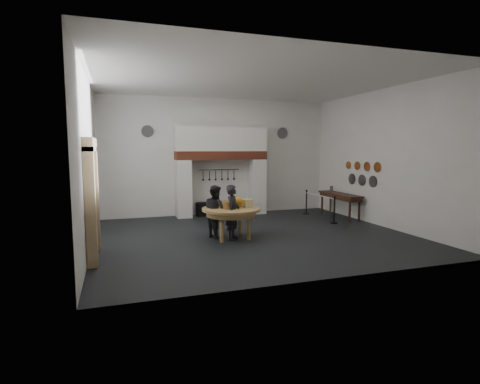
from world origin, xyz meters
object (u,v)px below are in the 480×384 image
object	(u,v)px
visitor_near	(233,212)
side_table	(340,194)
visitor_far	(215,211)
iron_range	(221,208)
barrier_post_near	(334,211)
work_table	(231,209)
barrier_post_far	(306,203)

from	to	relation	value
visitor_near	side_table	size ratio (longest dim) A/B	0.71
side_table	visitor_near	bearing A→B (deg)	-156.52
visitor_far	side_table	world-z (taller)	visitor_far
visitor_far	side_table	bearing A→B (deg)	-89.03
iron_range	side_table	world-z (taller)	side_table
side_table	barrier_post_near	xyz separation A→B (m)	(-0.86, -1.00, -0.42)
work_table	barrier_post_near	xyz separation A→B (m)	(3.99, 0.92, -0.39)
side_table	barrier_post_far	world-z (taller)	same
iron_range	work_table	distance (m)	3.95
visitor_near	barrier_post_far	distance (m)	5.08
work_table	side_table	distance (m)	5.21
side_table	barrier_post_far	size ratio (longest dim) A/B	2.44
iron_range	side_table	distance (m)	4.57
iron_range	barrier_post_far	world-z (taller)	barrier_post_far
work_table	barrier_post_near	bearing A→B (deg)	13.03
visitor_near	barrier_post_near	world-z (taller)	visitor_near
work_table	iron_range	bearing A→B (deg)	79.02
barrier_post_near	work_table	bearing A→B (deg)	-166.97
iron_range	barrier_post_near	bearing A→B (deg)	-41.92
barrier_post_far	visitor_near	bearing A→B (deg)	-142.12
visitor_near	barrier_post_far	bearing A→B (deg)	-17.84
visitor_near	iron_range	bearing A→B (deg)	23.67
visitor_near	barrier_post_far	world-z (taller)	visitor_near
iron_range	visitor_near	distance (m)	4.13
visitor_far	barrier_post_near	bearing A→B (deg)	-97.88
iron_range	visitor_far	bearing A→B (deg)	-107.67
visitor_near	work_table	bearing A→B (deg)	31.30
work_table	visitor_far	size ratio (longest dim) A/B	1.09
iron_range	visitor_near	xyz separation A→B (m)	(-0.75, -4.02, 0.53)
visitor_far	barrier_post_far	distance (m)	5.18
iron_range	work_table	size ratio (longest dim) A/B	1.14
work_table	barrier_post_near	size ratio (longest dim) A/B	1.85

